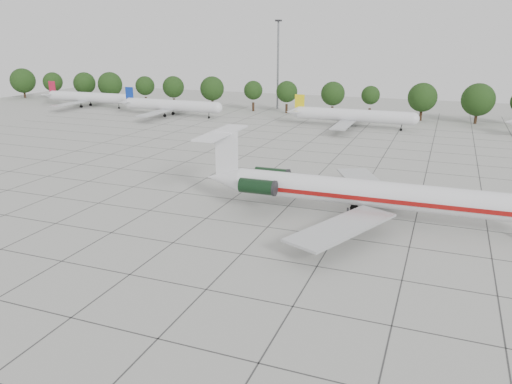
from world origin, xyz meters
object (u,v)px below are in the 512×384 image
bg_airliner_a (87,97)px  floodlight_mast (278,60)px  main_airliner (357,192)px  bg_airliner_b (171,105)px  bg_airliner_c (353,116)px

bg_airliner_a → floodlight_mast: 59.63m
main_airliner → bg_airliner_b: bearing=133.8°
main_airliner → floodlight_mast: bearing=113.4°
bg_airliner_a → bg_airliner_b: same height
bg_airliner_b → main_airliner: bearing=-44.9°
bg_airliner_b → bg_airliner_c: (49.62, 0.00, 0.00)m
bg_airliner_c → floodlight_mast: size_ratio=1.11×
bg_airliner_a → bg_airliner_c: (83.00, -6.59, 0.00)m
bg_airliner_a → bg_airliner_c: 83.27m
main_airliner → bg_airliner_a: 116.85m
bg_airliner_c → floodlight_mast: floodlight_mast is taller
bg_airliner_a → bg_airliner_b: 34.02m
bg_airliner_c → floodlight_mast: 37.86m
bg_airliner_b → floodlight_mast: floodlight_mast is taller
bg_airliner_a → floodlight_mast: floodlight_mast is taller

